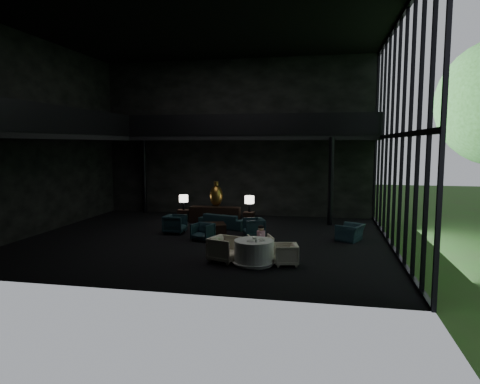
% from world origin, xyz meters
% --- Properties ---
extents(floor, '(14.00, 12.00, 0.02)m').
position_xyz_m(floor, '(0.00, 0.00, 0.00)').
color(floor, black).
rests_on(floor, ground).
extents(ceiling, '(14.00, 12.00, 0.02)m').
position_xyz_m(ceiling, '(0.00, 0.00, 8.00)').
color(ceiling, black).
rests_on(ceiling, ground).
extents(wall_back, '(14.00, 0.04, 8.00)m').
position_xyz_m(wall_back, '(0.00, 6.00, 4.00)').
color(wall_back, black).
rests_on(wall_back, ground).
extents(wall_front, '(14.00, 0.04, 8.00)m').
position_xyz_m(wall_front, '(0.00, -6.00, 4.00)').
color(wall_front, black).
rests_on(wall_front, ground).
extents(wall_left, '(0.04, 12.00, 8.00)m').
position_xyz_m(wall_left, '(-7.00, 0.00, 4.00)').
color(wall_left, black).
rests_on(wall_left, ground).
extents(curtain_wall, '(0.20, 12.00, 8.00)m').
position_xyz_m(curtain_wall, '(6.95, 0.00, 4.00)').
color(curtain_wall, black).
rests_on(curtain_wall, ground).
extents(mezzanine_left, '(2.00, 12.00, 0.25)m').
position_xyz_m(mezzanine_left, '(-6.00, 0.00, 4.00)').
color(mezzanine_left, black).
rests_on(mezzanine_left, wall_left).
extents(mezzanine_back, '(12.00, 2.00, 0.25)m').
position_xyz_m(mezzanine_back, '(1.00, 5.00, 4.00)').
color(mezzanine_back, black).
rests_on(mezzanine_back, wall_back).
extents(railing_left, '(0.06, 12.00, 1.00)m').
position_xyz_m(railing_left, '(-5.00, 0.00, 4.60)').
color(railing_left, black).
rests_on(railing_left, mezzanine_left).
extents(railing_back, '(12.00, 0.06, 1.00)m').
position_xyz_m(railing_back, '(1.00, 4.00, 4.60)').
color(railing_back, black).
rests_on(railing_back, mezzanine_back).
extents(column_nw, '(0.24, 0.24, 4.00)m').
position_xyz_m(column_nw, '(-5.00, 5.70, 2.00)').
color(column_nw, black).
rests_on(column_nw, floor).
extents(column_ne, '(0.24, 0.24, 4.00)m').
position_xyz_m(column_ne, '(4.80, 4.00, 2.00)').
color(column_ne, black).
rests_on(column_ne, floor).
extents(console, '(2.39, 0.54, 0.76)m').
position_xyz_m(console, '(-0.51, 3.47, 0.38)').
color(console, black).
rests_on(console, floor).
extents(bronze_urn, '(0.63, 0.63, 1.18)m').
position_xyz_m(bronze_urn, '(-0.51, 3.73, 1.27)').
color(bronze_urn, olive).
rests_on(bronze_urn, console).
extents(side_table_left, '(0.51, 0.51, 0.56)m').
position_xyz_m(side_table_left, '(-2.11, 3.64, 0.28)').
color(side_table_left, black).
rests_on(side_table_left, floor).
extents(table_lamp_left, '(0.42, 0.42, 0.71)m').
position_xyz_m(table_lamp_left, '(-2.11, 3.65, 1.07)').
color(table_lamp_left, black).
rests_on(table_lamp_left, side_table_left).
extents(side_table_right, '(0.49, 0.49, 0.54)m').
position_xyz_m(side_table_right, '(1.09, 3.64, 0.27)').
color(side_table_right, black).
rests_on(side_table_right, floor).
extents(table_lamp_right, '(0.44, 0.44, 0.74)m').
position_xyz_m(table_lamp_right, '(1.09, 3.73, 1.08)').
color(table_lamp_right, black).
rests_on(table_lamp_right, side_table_right).
extents(sofa, '(2.34, 1.27, 0.88)m').
position_xyz_m(sofa, '(0.16, 2.39, 0.44)').
color(sofa, '#23444D').
rests_on(sofa, floor).
extents(lounge_armchair_west, '(0.85, 0.90, 0.92)m').
position_xyz_m(lounge_armchair_west, '(-1.55, 0.85, 0.46)').
color(lounge_armchair_west, black).
rests_on(lounge_armchair_west, floor).
extents(lounge_armchair_east, '(1.01, 1.04, 0.84)m').
position_xyz_m(lounge_armchair_east, '(1.77, 0.87, 0.42)').
color(lounge_armchair_east, '#213042').
rests_on(lounge_armchair_east, floor).
extents(lounge_armchair_south, '(0.83, 0.80, 0.70)m').
position_xyz_m(lounge_armchair_south, '(-0.04, -0.21, 0.35)').
color(lounge_armchair_south, black).
rests_on(lounge_armchair_south, floor).
extents(window_armchair, '(0.93, 1.08, 0.80)m').
position_xyz_m(window_armchair, '(5.53, 0.84, 0.40)').
color(window_armchair, black).
rests_on(window_armchair, floor).
extents(coffee_table, '(1.22, 1.22, 0.42)m').
position_xyz_m(coffee_table, '(0.04, 1.11, 0.21)').
color(coffee_table, black).
rests_on(coffee_table, floor).
extents(dining_table, '(1.39, 1.39, 0.75)m').
position_xyz_m(dining_table, '(2.42, -3.03, 0.33)').
color(dining_table, white).
rests_on(dining_table, floor).
extents(dining_chair_north, '(0.95, 0.92, 0.76)m').
position_xyz_m(dining_chair_north, '(2.47, -2.06, 0.38)').
color(dining_chair_north, beige).
rests_on(dining_chair_north, floor).
extents(dining_chair_east, '(0.74, 0.77, 0.68)m').
position_xyz_m(dining_chair_east, '(3.39, -2.93, 0.34)').
color(dining_chair_east, beige).
rests_on(dining_chair_east, floor).
extents(dining_chair_west, '(1.14, 1.17, 0.97)m').
position_xyz_m(dining_chair_west, '(1.45, -2.91, 0.48)').
color(dining_chair_west, beige).
rests_on(dining_chair_west, floor).
extents(child, '(0.28, 0.28, 0.59)m').
position_xyz_m(child, '(2.49, -2.04, 0.74)').
color(child, silver).
rests_on(child, dining_chair_north).
extents(plate_a, '(0.27, 0.27, 0.02)m').
position_xyz_m(plate_a, '(2.34, -3.19, 0.76)').
color(plate_a, white).
rests_on(plate_a, dining_table).
extents(plate_b, '(0.24, 0.24, 0.01)m').
position_xyz_m(plate_b, '(2.63, -2.88, 0.76)').
color(plate_b, white).
rests_on(plate_b, dining_table).
extents(saucer, '(0.20, 0.20, 0.01)m').
position_xyz_m(saucer, '(2.67, -3.09, 0.76)').
color(saucer, white).
rests_on(saucer, dining_table).
extents(coffee_cup, '(0.11, 0.11, 0.06)m').
position_xyz_m(coffee_cup, '(2.73, -3.09, 0.79)').
color(coffee_cup, white).
rests_on(coffee_cup, saucer).
extents(cereal_bowl, '(0.16, 0.16, 0.08)m').
position_xyz_m(cereal_bowl, '(2.42, -2.87, 0.79)').
color(cereal_bowl, white).
rests_on(cereal_bowl, dining_table).
extents(cream_pot, '(0.08, 0.08, 0.08)m').
position_xyz_m(cream_pot, '(2.52, -3.27, 0.79)').
color(cream_pot, '#99999E').
rests_on(cream_pot, dining_table).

